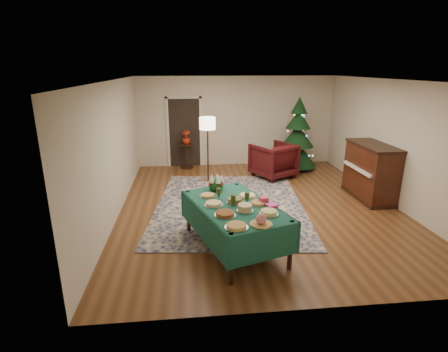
{
  "coord_description": "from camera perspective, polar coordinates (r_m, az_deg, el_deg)",
  "views": [
    {
      "loc": [
        -1.52,
        -7.1,
        2.96
      ],
      "look_at": [
        -0.86,
        -0.91,
        1.0
      ],
      "focal_mm": 28.0,
      "sensor_mm": 36.0,
      "label": 1
    }
  ],
  "objects": [
    {
      "name": "floor_lamp",
      "position": [
        9.12,
        -2.71,
        7.94
      ],
      "size": [
        0.42,
        0.42,
        1.72
      ],
      "color": "#A57F3F",
      "rests_on": "ground"
    },
    {
      "name": "napkin_stack",
      "position": [
        5.71,
        7.77,
        -4.79
      ],
      "size": [
        0.2,
        0.2,
        0.04
      ],
      "primitive_type": "cube",
      "rotation": [
        0.0,
        0.0,
        0.32
      ],
      "color": "#F544A4",
      "rests_on": "buffet_table"
    },
    {
      "name": "armchair",
      "position": [
        9.76,
        8.06,
        2.82
      ],
      "size": [
        1.35,
        1.32,
        1.05
      ],
      "primitive_type": "imported",
      "rotation": [
        0.0,
        0.0,
        3.64
      ],
      "color": "#3C0D0F",
      "rests_on": "ground"
    },
    {
      "name": "piano",
      "position": [
        8.74,
        22.8,
        0.58
      ],
      "size": [
        0.72,
        1.5,
        1.29
      ],
      "color": "black",
      "rests_on": "ground"
    },
    {
      "name": "doorway",
      "position": [
        10.75,
        -6.47,
        7.35
      ],
      "size": [
        1.08,
        0.04,
        2.16
      ],
      "color": "black",
      "rests_on": "ground"
    },
    {
      "name": "rug",
      "position": [
        7.81,
        0.93,
        -4.75
      ],
      "size": [
        3.63,
        4.52,
        0.02
      ],
      "primitive_type": "cube",
      "rotation": [
        0.0,
        0.0,
        -0.11
      ],
      "color": "#131949",
      "rests_on": "ground"
    },
    {
      "name": "platter_1",
      "position": [
        5.05,
        6.08,
        -7.22
      ],
      "size": [
        0.33,
        0.33,
        0.17
      ],
      "color": "silver",
      "rests_on": "buffet_table"
    },
    {
      "name": "platter_2",
      "position": [
        5.42,
        7.33,
        -5.94
      ],
      "size": [
        0.29,
        0.29,
        0.07
      ],
      "color": "silver",
      "rests_on": "buffet_table"
    },
    {
      "name": "platter_4",
      "position": [
        5.49,
        3.44,
        -5.24
      ],
      "size": [
        0.26,
        0.26,
        0.11
      ],
      "color": "silver",
      "rests_on": "buffet_table"
    },
    {
      "name": "room_shell",
      "position": [
        7.44,
        5.87,
        4.86
      ],
      "size": [
        7.0,
        7.0,
        7.0
      ],
      "color": "#593319",
      "rests_on": "ground"
    },
    {
      "name": "platter_8",
      "position": [
        6.1,
        3.85,
        -3.22
      ],
      "size": [
        0.32,
        0.32,
        0.04
      ],
      "color": "silver",
      "rests_on": "buffet_table"
    },
    {
      "name": "platter_5",
      "position": [
        5.79,
        5.54,
        -4.42
      ],
      "size": [
        0.28,
        0.28,
        0.04
      ],
      "color": "silver",
      "rests_on": "buffet_table"
    },
    {
      "name": "platter_3",
      "position": [
        5.34,
        0.18,
        -6.2
      ],
      "size": [
        0.33,
        0.33,
        0.05
      ],
      "color": "silver",
      "rests_on": "buffet_table"
    },
    {
      "name": "goblet_1",
      "position": [
        5.8,
        3.78,
        -3.51
      ],
      "size": [
        0.08,
        0.08,
        0.18
      ],
      "color": "#2D471E",
      "rests_on": "buffet_table"
    },
    {
      "name": "platter_7",
      "position": [
        5.83,
        1.76,
        -4.01
      ],
      "size": [
        0.28,
        0.28,
        0.08
      ],
      "color": "silver",
      "rests_on": "buffet_table"
    },
    {
      "name": "goblet_2",
      "position": [
        5.67,
        1.52,
        -3.96
      ],
      "size": [
        0.08,
        0.08,
        0.18
      ],
      "color": "#2D471E",
      "rests_on": "buffet_table"
    },
    {
      "name": "platter_9",
      "position": [
        6.09,
        -2.7,
        -3.21
      ],
      "size": [
        0.28,
        0.28,
        0.04
      ],
      "color": "silver",
      "rests_on": "buffet_table"
    },
    {
      "name": "potted_plant",
      "position": [
        10.52,
        -6.17,
        5.82
      ],
      "size": [
        0.23,
        0.41,
        0.23
      ],
      "primitive_type": "imported",
      "color": "red",
      "rests_on": "side_table"
    },
    {
      "name": "centerpiece",
      "position": [
        6.37,
        -1.3,
        -1.13
      ],
      "size": [
        0.28,
        0.29,
        0.33
      ],
      "color": "#1E4C1E",
      "rests_on": "buffet_table"
    },
    {
      "name": "buffet_table",
      "position": [
        5.8,
        1.7,
        -6.17
      ],
      "size": [
        1.76,
        2.3,
        0.79
      ],
      "color": "black",
      "rests_on": "ground"
    },
    {
      "name": "gift_box",
      "position": [
        5.83,
        6.49,
        -3.95
      ],
      "size": [
        0.16,
        0.16,
        0.11
      ],
      "primitive_type": "cube",
      "rotation": [
        0.0,
        0.0,
        0.32
      ],
      "color": "#D0395F",
      "rests_on": "buffet_table"
    },
    {
      "name": "goblet_0",
      "position": [
        5.98,
        -0.86,
        -2.8
      ],
      "size": [
        0.08,
        0.08,
        0.18
      ],
      "color": "#2D471E",
      "rests_on": "buffet_table"
    },
    {
      "name": "platter_6",
      "position": [
        5.72,
        -1.7,
        -4.57
      ],
      "size": [
        0.31,
        0.31,
        0.05
      ],
      "color": "silver",
      "rests_on": "buffet_table"
    },
    {
      "name": "platter_0",
      "position": [
        4.96,
        2.04,
        -8.18
      ],
      "size": [
        0.34,
        0.34,
        0.05
      ],
      "color": "silver",
      "rests_on": "buffet_table"
    },
    {
      "name": "christmas_tree",
      "position": [
        10.6,
        11.91,
        6.22
      ],
      "size": [
        1.25,
        1.25,
        2.14
      ],
      "color": "black",
      "rests_on": "ground"
    },
    {
      "name": "side_table",
      "position": [
        10.63,
        -6.08,
        3.19
      ],
      "size": [
        0.42,
        0.42,
        0.74
      ],
      "color": "black",
      "rests_on": "ground"
    }
  ]
}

